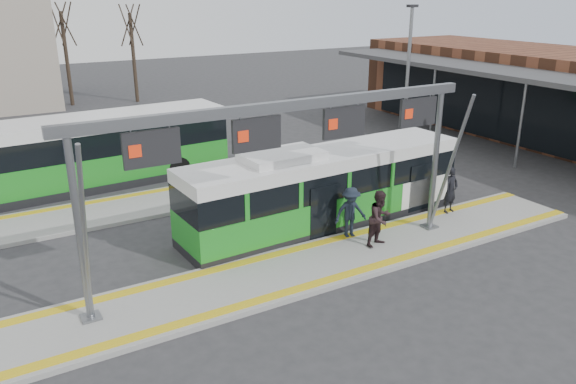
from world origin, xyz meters
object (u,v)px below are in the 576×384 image
object	(u,v)px
gantry	(293,136)
passenger_c	(350,212)
passenger_b	(380,218)
passenger_a	(451,190)
hero_bus	(324,188)

from	to	relation	value
gantry	passenger_c	xyz separation A→B (m)	(2.84, 0.85, -3.24)
gantry	passenger_b	xyz separation A→B (m)	(3.29, -0.21, -3.18)
passenger_c	passenger_b	bearing A→B (deg)	-56.73
passenger_b	passenger_c	xyz separation A→B (m)	(-0.45, 1.05, -0.06)
passenger_a	passenger_c	size ratio (longest dim) A/B	1.00
gantry	passenger_a	xyz separation A→B (m)	(7.57, 0.78, -3.24)
hero_bus	passenger_c	xyz separation A→B (m)	(-0.05, -1.71, -0.35)
passenger_b	passenger_c	bearing A→B (deg)	101.24
passenger_c	hero_bus	bearing A→B (deg)	98.61
gantry	passenger_c	distance (m)	4.39
passenger_a	passenger_b	distance (m)	4.39
hero_bus	passenger_a	xyz separation A→B (m)	(4.68, -1.78, -0.35)
hero_bus	passenger_b	bearing A→B (deg)	-84.33
passenger_a	passenger_c	xyz separation A→B (m)	(-4.73, 0.07, 0.00)
passenger_a	gantry	bearing A→B (deg)	177.16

